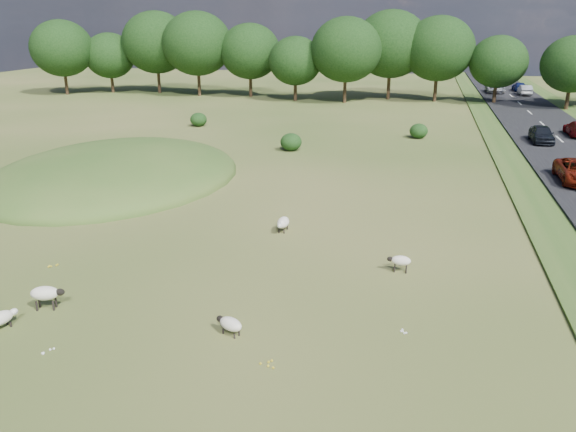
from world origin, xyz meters
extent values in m
plane|color=#305219|center=(0.00, 20.00, 0.00)|extent=(160.00, 160.00, 0.00)
ellipsoid|color=#33561E|center=(-12.00, 12.00, 0.00)|extent=(16.00, 20.00, 4.00)
cube|color=black|center=(20.00, 30.00, 0.12)|extent=(8.00, 150.00, 0.25)
cylinder|color=black|center=(-42.96, 52.57, 1.89)|extent=(0.44, 0.44, 3.77)
ellipsoid|color=black|center=(-42.96, 52.57, 6.50)|extent=(8.81, 8.81, 7.93)
cylinder|color=black|center=(-37.62, 56.23, 1.56)|extent=(0.44, 0.44, 3.12)
ellipsoid|color=black|center=(-37.62, 56.23, 5.38)|extent=(7.28, 7.28, 6.55)
cylinder|color=black|center=(-30.54, 57.35, 2.11)|extent=(0.44, 0.44, 4.21)
ellipsoid|color=black|center=(-30.54, 57.35, 7.25)|extent=(9.83, 9.83, 8.84)
cylinder|color=black|center=(-23.43, 55.54, 2.09)|extent=(0.44, 0.44, 4.18)
ellipsoid|color=black|center=(-23.43, 55.54, 7.20)|extent=(9.75, 9.75, 8.78)
cylinder|color=black|center=(-15.94, 56.24, 1.80)|extent=(0.44, 0.44, 3.61)
ellipsoid|color=black|center=(-15.94, 56.24, 6.21)|extent=(8.41, 8.41, 7.57)
cylinder|color=black|center=(-8.82, 53.43, 1.51)|extent=(0.44, 0.44, 3.02)
ellipsoid|color=black|center=(-8.82, 53.43, 5.20)|extent=(7.04, 7.04, 6.34)
cylinder|color=black|center=(-2.08, 52.98, 1.95)|extent=(0.44, 0.44, 3.90)
ellipsoid|color=black|center=(-2.08, 52.98, 6.71)|extent=(9.09, 9.09, 8.18)
cylinder|color=black|center=(3.25, 57.90, 2.11)|extent=(0.44, 0.44, 4.22)
ellipsoid|color=black|center=(3.25, 57.90, 7.27)|extent=(9.85, 9.85, 8.86)
cylinder|color=black|center=(9.45, 56.94, 1.97)|extent=(0.44, 0.44, 3.94)
ellipsoid|color=black|center=(9.45, 56.94, 6.79)|extent=(9.20, 9.20, 8.28)
cylinder|color=black|center=(16.87, 56.01, 1.54)|extent=(0.44, 0.44, 3.09)
ellipsoid|color=black|center=(16.87, 56.01, 5.32)|extent=(7.20, 7.20, 6.48)
cylinder|color=black|center=(24.77, 52.46, 1.56)|extent=(0.44, 0.44, 3.12)
ellipsoid|color=black|center=(24.77, 52.46, 5.38)|extent=(7.29, 7.29, 6.56)
ellipsoid|color=black|center=(-2.28, 22.97, 0.72)|extent=(1.76, 1.76, 1.44)
ellipsoid|color=black|center=(7.83, 30.71, 0.67)|extent=(1.64, 1.64, 1.34)
ellipsoid|color=black|center=(-14.01, 31.91, 0.69)|extent=(1.69, 1.69, 1.38)
ellipsoid|color=beige|center=(7.64, 0.87, 0.52)|extent=(0.83, 0.45, 0.43)
ellipsoid|color=black|center=(7.19, 0.87, 0.55)|extent=(0.27, 0.20, 0.21)
cylinder|color=black|center=(7.40, 0.77, 0.15)|extent=(0.06, 0.06, 0.30)
cylinder|color=black|center=(7.39, 0.98, 0.15)|extent=(0.06, 0.06, 0.30)
cylinder|color=black|center=(7.88, 0.77, 0.15)|extent=(0.06, 0.06, 0.30)
cylinder|color=black|center=(7.88, 0.98, 0.15)|extent=(0.06, 0.06, 0.30)
ellipsoid|color=beige|center=(1.64, 4.47, 0.47)|extent=(0.60, 1.08, 0.54)
ellipsoid|color=silver|center=(1.61, 3.90, 0.50)|extent=(0.27, 0.35, 0.27)
cylinder|color=black|center=(1.75, 4.16, 0.10)|extent=(0.08, 0.08, 0.20)
cylinder|color=black|center=(1.49, 4.17, 0.10)|extent=(0.08, 0.08, 0.20)
cylinder|color=black|center=(1.78, 4.77, 0.10)|extent=(0.08, 0.08, 0.20)
cylinder|color=black|center=(1.52, 4.79, 0.10)|extent=(0.08, 0.08, 0.20)
ellipsoid|color=beige|center=(-5.49, -7.09, 0.41)|extent=(0.80, 1.04, 0.47)
ellipsoid|color=silver|center=(-5.31, -6.62, 0.44)|extent=(0.32, 0.36, 0.24)
cylinder|color=black|center=(-5.50, -6.80, 0.09)|extent=(0.07, 0.07, 0.17)
cylinder|color=black|center=(-5.29, -6.88, 0.09)|extent=(0.07, 0.07, 0.17)
ellipsoid|color=beige|center=(2.31, -5.59, 0.40)|extent=(1.01, 0.80, 0.46)
ellipsoid|color=black|center=(1.87, -5.39, 0.43)|extent=(0.36, 0.32, 0.23)
cylinder|color=black|center=(2.03, -5.59, 0.08)|extent=(0.07, 0.07, 0.17)
cylinder|color=black|center=(2.12, -5.38, 0.08)|extent=(0.07, 0.07, 0.17)
cylinder|color=black|center=(2.51, -5.80, 0.08)|extent=(0.07, 0.07, 0.17)
cylinder|color=black|center=(2.60, -5.60, 0.08)|extent=(0.07, 0.07, 0.17)
ellipsoid|color=beige|center=(-4.88, -5.46, 0.64)|extent=(1.14, 0.80, 0.53)
ellipsoid|color=black|center=(-4.35, -5.31, 0.68)|extent=(0.39, 0.33, 0.26)
cylinder|color=black|center=(-4.63, -5.25, 0.19)|extent=(0.08, 0.08, 0.38)
cylinder|color=black|center=(-4.56, -5.50, 0.19)|extent=(0.08, 0.08, 0.38)
cylinder|color=black|center=(-5.21, -5.42, 0.19)|extent=(0.08, 0.08, 0.38)
cylinder|color=black|center=(-5.14, -5.66, 0.19)|extent=(0.08, 0.08, 0.38)
imported|color=black|center=(18.10, 30.06, 0.97)|extent=(1.71, 4.24, 1.45)
imported|color=#AAABB2|center=(18.10, 67.13, 0.99)|extent=(2.47, 5.35, 1.49)
imported|color=#94979B|center=(21.90, 65.07, 0.95)|extent=(1.49, 4.27, 1.41)
imported|color=navy|center=(21.90, 70.31, 0.87)|extent=(1.74, 4.28, 1.24)
camera|label=1|loc=(8.05, -21.31, 9.99)|focal=35.00mm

